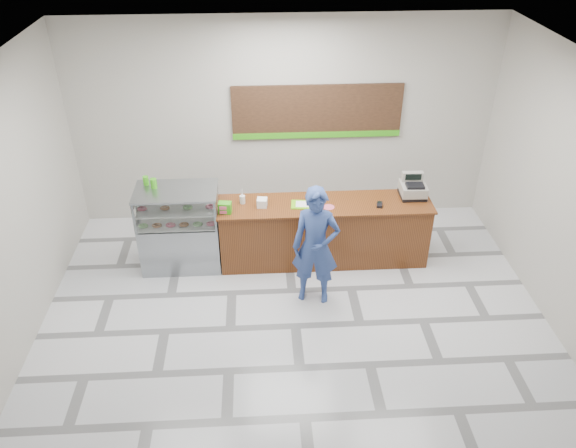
{
  "coord_description": "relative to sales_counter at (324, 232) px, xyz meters",
  "views": [
    {
      "loc": [
        -0.44,
        -5.73,
        5.33
      ],
      "look_at": [
        -0.05,
        0.9,
        1.1
      ],
      "focal_mm": 35.0,
      "sensor_mm": 36.0,
      "label": 1
    }
  ],
  "objects": [
    {
      "name": "floor",
      "position": [
        -0.55,
        -1.55,
        -0.52
      ],
      "size": [
        7.0,
        7.0,
        0.0
      ],
      "primitive_type": "plane",
      "color": "silver",
      "rests_on": "ground"
    },
    {
      "name": "back_wall",
      "position": [
        -0.55,
        1.45,
        1.23
      ],
      "size": [
        7.0,
        0.0,
        7.0
      ],
      "primitive_type": "plane",
      "rotation": [
        1.57,
        0.0,
        0.0
      ],
      "color": "#B3AFA5",
      "rests_on": "floor"
    },
    {
      "name": "ceiling",
      "position": [
        -0.55,
        -1.55,
        2.98
      ],
      "size": [
        7.0,
        7.0,
        0.0
      ],
      "primitive_type": "plane",
      "rotation": [
        3.14,
        0.0,
        0.0
      ],
      "color": "silver",
      "rests_on": "back_wall"
    },
    {
      "name": "sales_counter",
      "position": [
        0.0,
        0.0,
        0.0
      ],
      "size": [
        3.26,
        0.76,
        1.03
      ],
      "color": "brown",
      "rests_on": "floor"
    },
    {
      "name": "display_case",
      "position": [
        -2.22,
        -0.0,
        0.16
      ],
      "size": [
        1.22,
        0.72,
        1.33
      ],
      "color": "gray",
      "rests_on": "floor"
    },
    {
      "name": "menu_board",
      "position": [
        -0.0,
        1.41,
        1.42
      ],
      "size": [
        2.8,
        0.06,
        0.9
      ],
      "color": "black",
      "rests_on": "back_wall"
    },
    {
      "name": "cash_register",
      "position": [
        1.37,
        0.15,
        0.65
      ],
      "size": [
        0.39,
        0.41,
        0.36
      ],
      "rotation": [
        0.0,
        0.0,
        -0.03
      ],
      "color": "black",
      "rests_on": "sales_counter"
    },
    {
      "name": "card_terminal",
      "position": [
        0.81,
        -0.12,
        0.53
      ],
      "size": [
        0.11,
        0.17,
        0.04
      ],
      "primitive_type": "cube",
      "rotation": [
        0.0,
        0.0,
        -0.25
      ],
      "color": "black",
      "rests_on": "sales_counter"
    },
    {
      "name": "serving_tray",
      "position": [
        -0.34,
        -0.03,
        0.52
      ],
      "size": [
        0.38,
        0.29,
        0.02
      ],
      "rotation": [
        0.0,
        0.0,
        -0.1
      ],
      "color": "#6ED310",
      "rests_on": "sales_counter"
    },
    {
      "name": "napkin_box",
      "position": [
        -0.95,
        -0.03,
        0.58
      ],
      "size": [
        0.16,
        0.16,
        0.13
      ],
      "primitive_type": "cube",
      "rotation": [
        0.0,
        0.0,
        -0.09
      ],
      "color": "white",
      "rests_on": "sales_counter"
    },
    {
      "name": "straw_cup",
      "position": [
        -1.25,
        0.08,
        0.58
      ],
      "size": [
        0.08,
        0.08,
        0.13
      ],
      "primitive_type": "cylinder",
      "color": "silver",
      "rests_on": "sales_counter"
    },
    {
      "name": "promo_box",
      "position": [
        -1.5,
        -0.18,
        0.6
      ],
      "size": [
        0.2,
        0.15,
        0.17
      ],
      "primitive_type": "cube",
      "rotation": [
        0.0,
        0.0,
        -0.13
      ],
      "color": "#37A415",
      "rests_on": "sales_counter"
    },
    {
      "name": "donut_decal",
      "position": [
        0.04,
        -0.12,
        0.52
      ],
      "size": [
        0.17,
        0.17,
        0.0
      ],
      "primitive_type": "cylinder",
      "color": "#DB5370",
      "rests_on": "sales_counter"
    },
    {
      "name": "green_cup_left",
      "position": [
        -2.67,
        0.21,
        0.88
      ],
      "size": [
        0.09,
        0.09,
        0.13
      ],
      "primitive_type": "cylinder",
      "color": "#37A415",
      "rests_on": "display_case"
    },
    {
      "name": "green_cup_right",
      "position": [
        -2.54,
        0.1,
        0.89
      ],
      "size": [
        0.09,
        0.09,
        0.15
      ],
      "primitive_type": "cylinder",
      "color": "#37A415",
      "rests_on": "display_case"
    },
    {
      "name": "customer",
      "position": [
        -0.23,
        -0.94,
        0.38
      ],
      "size": [
        0.73,
        0.55,
        1.8
      ],
      "primitive_type": "imported",
      "rotation": [
        0.0,
        0.0,
        -0.19
      ],
      "color": "navy",
      "rests_on": "floor"
    }
  ]
}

